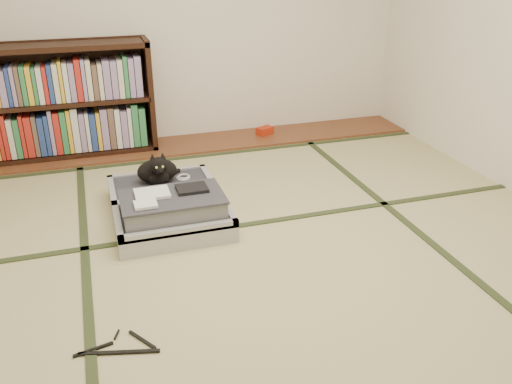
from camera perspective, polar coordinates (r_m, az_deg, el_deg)
name	(u,v)px	position (r m, az deg, el deg)	size (l,w,h in m)	color
floor	(266,256)	(3.16, 1.07, -6.79)	(4.50, 4.50, 0.00)	tan
wood_strip	(195,144)	(4.91, -6.43, 5.08)	(4.00, 0.50, 0.02)	brown
red_item	(265,131)	(5.09, 0.93, 6.47)	(0.15, 0.09, 0.07)	#B4270E
tatami_borders	(242,218)	(3.57, -1.47, -2.77)	(4.00, 4.50, 0.01)	#2D381E
bookcase	(62,104)	(4.77, -19.76, 8.75)	(1.47, 0.34, 0.95)	black
suitcase	(169,206)	(3.56, -9.18, -1.47)	(0.71, 0.94, 0.28)	#A7A7AB
cat	(158,171)	(3.77, -10.30, 2.18)	(0.31, 0.32, 0.25)	black
cable_coil	(183,177)	(3.86, -7.64, 1.56)	(0.10, 0.10, 0.02)	white
hanger	(118,348)	(2.59, -14.28, -15.64)	(0.37, 0.21, 0.01)	black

